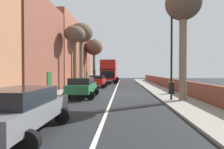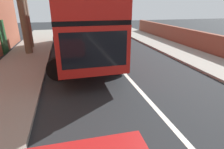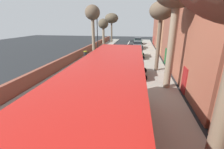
{
  "view_description": "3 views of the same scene",
  "coord_description": "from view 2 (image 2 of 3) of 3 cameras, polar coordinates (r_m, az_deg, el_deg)",
  "views": [
    {
      "loc": [
        0.85,
        -18.07,
        2.16
      ],
      "look_at": [
        -0.84,
        10.69,
        1.66
      ],
      "focal_mm": 29.77,
      "sensor_mm": 36.0,
      "label": 1
    },
    {
      "loc": [
        -2.52,
        6.05,
        3.03
      ],
      "look_at": [
        -1.24,
        11.05,
        1.01
      ],
      "focal_mm": 28.86,
      "sensor_mm": 36.0,
      "label": 2
    },
    {
      "loc": [
        -2.72,
        22.03,
        5.47
      ],
      "look_at": [
        -1.03,
        12.0,
        2.04
      ],
      "focal_mm": 25.05,
      "sensor_mm": 36.0,
      "label": 3
    }
  ],
  "objects": [
    {
      "name": "double_decker_bus",
      "position": [
        11.29,
        -10.63,
        17.55
      ],
      "size": [
        3.65,
        11.07,
        4.06
      ],
      "color": "#B21B16",
      "rests_on": "ground"
    }
  ]
}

